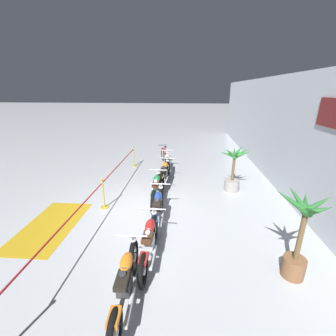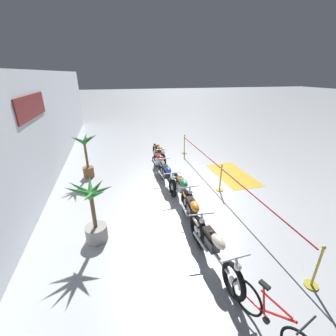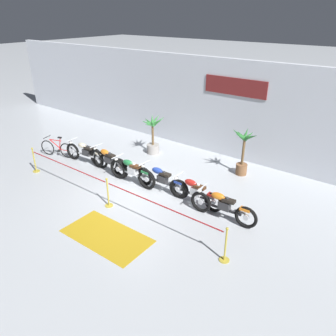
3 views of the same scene
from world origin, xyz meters
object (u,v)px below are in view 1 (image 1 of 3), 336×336
(motorcycle_green_2, at_px, (156,190))
(stanchion_mid_left, at_px, (104,198))
(motorcycle_orange_5, at_px, (126,283))
(stanchion_far_left, at_px, (115,173))
(potted_palm_left_of_row, at_px, (234,170))
(motorcycle_red_4, at_px, (149,242))
(motorcycle_orange_1, at_px, (164,175))
(bicycle, at_px, (165,156))
(motorcycle_blue_3, at_px, (158,209))
(potted_palm_right_of_row, at_px, (300,236))
(motorcycle_cream_0, at_px, (167,164))
(floor_banner, at_px, (51,225))

(motorcycle_green_2, xyz_separation_m, stanchion_mid_left, (0.48, -1.65, -0.13))
(motorcycle_orange_5, distance_m, stanchion_far_left, 4.96)
(motorcycle_green_2, xyz_separation_m, potted_palm_left_of_row, (-1.26, 2.75, 0.34))
(motorcycle_red_4, relative_size, potted_palm_left_of_row, 1.18)
(motorcycle_red_4, xyz_separation_m, motorcycle_orange_5, (1.18, -0.22, 0.01))
(motorcycle_green_2, height_order, stanchion_mid_left, stanchion_mid_left)
(stanchion_far_left, bearing_deg, motorcycle_orange_1, 108.33)
(motorcycle_orange_5, bearing_deg, stanchion_far_left, -160.78)
(motorcycle_orange_5, relative_size, bicycle, 1.38)
(motorcycle_blue_3, bearing_deg, stanchion_mid_left, -112.47)
(motorcycle_orange_1, xyz_separation_m, bicycle, (-3.00, -0.29, -0.11))
(stanchion_far_left, relative_size, stanchion_mid_left, 8.26)
(potted_palm_right_of_row, height_order, stanchion_far_left, potted_palm_right_of_row)
(motorcycle_red_4, relative_size, potted_palm_right_of_row, 1.09)
(motorcycle_cream_0, relative_size, floor_banner, 0.91)
(motorcycle_blue_3, height_order, stanchion_mid_left, stanchion_mid_left)
(motorcycle_red_4, distance_m, motorcycle_orange_5, 1.20)
(motorcycle_red_4, xyz_separation_m, bicycle, (-7.10, -0.37, -0.09))
(motorcycle_red_4, height_order, potted_palm_right_of_row, potted_palm_right_of_row)
(motorcycle_green_2, relative_size, motorcycle_red_4, 1.05)
(bicycle, bearing_deg, motorcycle_orange_5, 0.99)
(motorcycle_orange_1, distance_m, motorcycle_green_2, 1.41)
(potted_palm_left_of_row, height_order, stanchion_far_left, potted_palm_left_of_row)
(motorcycle_orange_5, bearing_deg, bicycle, -179.01)
(stanchion_far_left, bearing_deg, motorcycle_blue_3, 42.03)
(motorcycle_blue_3, height_order, potted_palm_left_of_row, potted_palm_left_of_row)
(motorcycle_orange_1, height_order, stanchion_far_left, stanchion_far_left)
(motorcycle_blue_3, bearing_deg, stanchion_far_left, -137.97)
(motorcycle_blue_3, relative_size, potted_palm_left_of_row, 1.30)
(motorcycle_blue_3, distance_m, bicycle, 5.67)
(motorcycle_orange_5, xyz_separation_m, floor_banner, (-2.24, -2.81, -0.47))
(motorcycle_red_4, bearing_deg, bicycle, -177.04)
(motorcycle_red_4, height_order, stanchion_mid_left, stanchion_mid_left)
(bicycle, relative_size, potted_palm_left_of_row, 0.91)
(motorcycle_red_4, xyz_separation_m, stanchion_far_left, (-3.50, -1.86, 0.26))
(motorcycle_green_2, bearing_deg, potted_palm_left_of_row, 114.57)
(motorcycle_orange_1, distance_m, motorcycle_red_4, 4.09)
(motorcycle_cream_0, xyz_separation_m, floor_banner, (4.39, -2.95, -0.48))
(stanchion_far_left, height_order, floor_banner, stanchion_far_left)
(motorcycle_cream_0, xyz_separation_m, motorcycle_orange_5, (6.63, -0.15, -0.01))
(stanchion_mid_left, bearing_deg, motorcycle_orange_5, 25.75)
(motorcycle_orange_1, height_order, motorcycle_red_4, motorcycle_orange_1)
(motorcycle_red_4, xyz_separation_m, potted_palm_right_of_row, (0.24, 3.01, 0.52))
(potted_palm_left_of_row, bearing_deg, motorcycle_red_4, -32.87)
(motorcycle_cream_0, distance_m, motorcycle_green_2, 2.77)
(motorcycle_red_4, distance_m, potted_palm_left_of_row, 4.71)
(potted_palm_left_of_row, bearing_deg, motorcycle_blue_3, -45.37)
(motorcycle_cream_0, bearing_deg, motorcycle_orange_1, 0.20)
(stanchion_mid_left, bearing_deg, motorcycle_orange_1, 136.64)
(motorcycle_blue_3, bearing_deg, floor_banner, -82.98)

